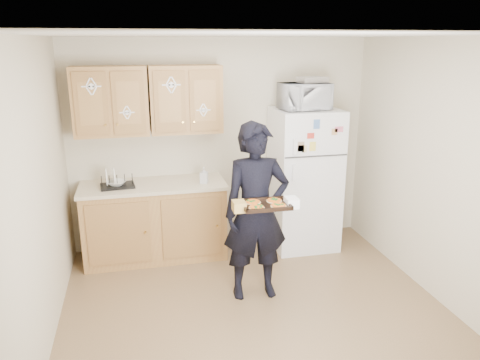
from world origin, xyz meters
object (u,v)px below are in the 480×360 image
object	(u,v)px
person	(256,212)
baking_tray	(266,205)
microwave	(304,96)
dish_rack	(117,180)
refrigerator	(304,179)

from	to	relation	value
person	baking_tray	xyz separation A→B (m)	(0.01, -0.30, 0.17)
baking_tray	microwave	xyz separation A→B (m)	(0.81, 1.29, 0.80)
dish_rack	person	bearing A→B (deg)	-38.87
baking_tray	microwave	size ratio (longest dim) A/B	0.78
person	microwave	distance (m)	1.61
refrigerator	dish_rack	size ratio (longest dim) A/B	4.63
microwave	dish_rack	size ratio (longest dim) A/B	1.48
baking_tray	dish_rack	bearing A→B (deg)	135.26
person	dish_rack	world-z (taller)	person
microwave	dish_rack	world-z (taller)	microwave
baking_tray	dish_rack	distance (m)	1.90
person	baking_tray	distance (m)	0.35
person	dish_rack	distance (m)	1.69
refrigerator	person	xyz separation A→B (m)	(-0.87, -1.04, 0.02)
refrigerator	baking_tray	size ratio (longest dim) A/B	4.01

